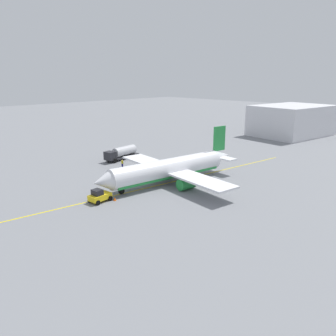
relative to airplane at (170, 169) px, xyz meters
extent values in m
plane|color=slate|center=(0.48, -0.06, -2.72)|extent=(400.00, 400.00, 0.00)
cylinder|color=white|center=(0.48, -0.06, 0.18)|extent=(24.92, 7.00, 3.79)
cube|color=#238C3D|center=(0.48, -0.06, -0.86)|extent=(23.47, 6.14, 1.06)
cone|color=white|center=(14.04, -1.87, 0.18)|extent=(3.87, 4.06, 3.64)
cone|color=white|center=(-13.77, 1.83, 0.56)|extent=(5.17, 3.82, 3.22)
cube|color=#238C3D|center=(-13.09, 1.74, 4.47)|extent=(3.22, 0.78, 5.20)
cube|color=white|center=(-13.09, 1.74, 0.58)|extent=(3.49, 8.64, 0.24)
cube|color=white|center=(-0.52, 0.07, -0.30)|extent=(8.68, 30.14, 0.36)
cylinder|color=#238C3D|center=(0.96, 5.12, -1.55)|extent=(3.45, 2.50, 2.10)
cylinder|color=#238C3D|center=(-0.41, -5.19, -1.55)|extent=(3.45, 2.50, 2.10)
cylinder|color=#4C4C51|center=(10.65, -1.42, -1.56)|extent=(0.24, 0.24, 1.21)
cylinder|color=black|center=(10.65, -1.42, -2.17)|extent=(1.14, 0.54, 1.10)
cylinder|color=#4C4C51|center=(-1.16, 2.78, -1.56)|extent=(0.24, 0.24, 1.21)
cylinder|color=black|center=(-1.16, 2.78, -2.17)|extent=(1.14, 0.54, 1.10)
cylinder|color=#4C4C51|center=(-1.85, -2.38, -1.56)|extent=(0.24, 0.24, 1.21)
cylinder|color=black|center=(-1.85, -2.38, -2.17)|extent=(1.14, 0.54, 1.10)
cube|color=#2D2D33|center=(-5.17, -21.59, -2.02)|extent=(9.51, 3.69, 0.30)
cube|color=#232328|center=(-0.97, -21.04, -1.07)|extent=(2.30, 2.64, 2.00)
cube|color=black|center=(-0.08, -20.92, -0.67)|extent=(0.42, 2.00, 0.90)
cylinder|color=silver|center=(-5.76, -21.67, -0.72)|extent=(6.71, 3.12, 2.30)
cylinder|color=black|center=(-1.53, -19.85, -2.17)|extent=(1.14, 0.49, 1.10)
cylinder|color=black|center=(-1.21, -22.33, -2.17)|extent=(1.14, 0.49, 1.10)
cylinder|color=black|center=(-7.57, -20.65, -2.17)|extent=(1.14, 0.49, 1.10)
cylinder|color=black|center=(-7.25, -23.12, -2.17)|extent=(1.14, 0.49, 1.10)
cube|color=yellow|center=(15.36, -0.96, -1.87)|extent=(3.79, 2.38, 0.90)
cube|color=black|center=(15.86, -0.91, -0.97)|extent=(1.56, 1.74, 0.90)
cylinder|color=black|center=(14.17, -2.10, -2.32)|extent=(0.83, 0.38, 0.80)
cylinder|color=black|center=(13.96, -0.11, -2.32)|extent=(0.83, 0.38, 0.80)
cylinder|color=black|center=(16.76, -1.82, -2.32)|extent=(0.83, 0.38, 0.80)
cylinder|color=black|center=(16.54, 0.17, -2.32)|extent=(0.83, 0.38, 0.80)
cube|color=navy|center=(-0.51, -15.73, -2.29)|extent=(0.48, 0.54, 0.85)
cube|color=yellow|center=(-0.51, -15.73, -1.57)|extent=(0.56, 0.63, 0.60)
sphere|color=tan|center=(-0.51, -15.73, -1.13)|extent=(0.24, 0.24, 0.24)
cone|color=#F2590F|center=(13.41, 0.38, -2.43)|extent=(0.51, 0.51, 0.57)
cube|color=silver|center=(-68.40, -8.27, 2.44)|extent=(28.75, 22.36, 10.32)
cube|color=#4C515B|center=(-69.69, -17.72, 0.90)|extent=(18.35, 2.66, 6.81)
cube|color=yellow|center=(0.48, -0.06, -2.71)|extent=(68.27, 9.36, 0.01)
camera|label=1|loc=(43.77, 43.27, 17.15)|focal=35.63mm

